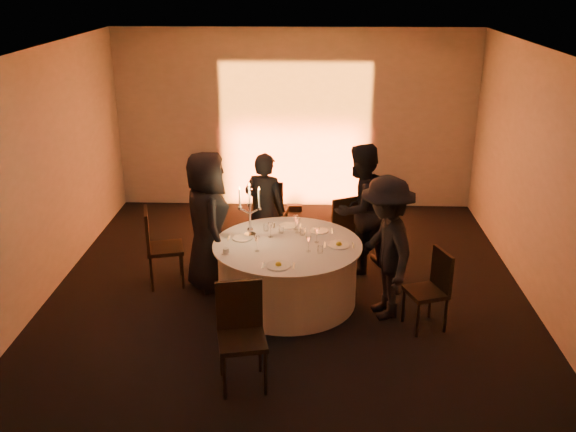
{
  "coord_description": "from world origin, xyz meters",
  "views": [
    {
      "loc": [
        0.27,
        -7.06,
        3.84
      ],
      "look_at": [
        0.0,
        0.2,
        1.05
      ],
      "focal_mm": 40.0,
      "sensor_mm": 36.0,
      "label": 1
    }
  ],
  "objects_px": {
    "banquet_table": "(287,273)",
    "guest_right": "(386,248)",
    "guest_left": "(207,221)",
    "chair_back_left": "(270,208)",
    "chair_front": "(241,328)",
    "guest_back_left": "(265,210)",
    "chair_right": "(432,285)",
    "candelabra": "(250,217)",
    "chair_back_right": "(342,224)",
    "guest_back_right": "(359,209)",
    "chair_left": "(158,242)",
    "coffee_cup": "(226,251)"
  },
  "relations": [
    {
      "from": "chair_back_left",
      "to": "guest_back_right",
      "type": "distance_m",
      "value": 1.5
    },
    {
      "from": "chair_back_left",
      "to": "chair_front",
      "type": "height_order",
      "value": "chair_front"
    },
    {
      "from": "chair_back_right",
      "to": "candelabra",
      "type": "relative_size",
      "value": 1.38
    },
    {
      "from": "banquet_table",
      "to": "candelabra",
      "type": "xyz_separation_m",
      "value": [
        -0.47,
        0.24,
        0.63
      ]
    },
    {
      "from": "guest_back_left",
      "to": "chair_back_right",
      "type": "bearing_deg",
      "value": -153.56
    },
    {
      "from": "chair_right",
      "to": "coffee_cup",
      "type": "relative_size",
      "value": 8.43
    },
    {
      "from": "chair_back_left",
      "to": "chair_right",
      "type": "bearing_deg",
      "value": 140.9
    },
    {
      "from": "chair_back_left",
      "to": "chair_front",
      "type": "relative_size",
      "value": 0.98
    },
    {
      "from": "chair_left",
      "to": "chair_front",
      "type": "distance_m",
      "value": 2.42
    },
    {
      "from": "chair_right",
      "to": "guest_right",
      "type": "height_order",
      "value": "guest_right"
    },
    {
      "from": "chair_back_right",
      "to": "chair_right",
      "type": "height_order",
      "value": "chair_back_right"
    },
    {
      "from": "guest_back_left",
      "to": "coffee_cup",
      "type": "relative_size",
      "value": 14.49
    },
    {
      "from": "guest_right",
      "to": "coffee_cup",
      "type": "height_order",
      "value": "guest_right"
    },
    {
      "from": "chair_left",
      "to": "guest_right",
      "type": "relative_size",
      "value": 0.61
    },
    {
      "from": "guest_back_left",
      "to": "guest_right",
      "type": "relative_size",
      "value": 0.93
    },
    {
      "from": "chair_left",
      "to": "candelabra",
      "type": "xyz_separation_m",
      "value": [
        1.21,
        -0.15,
        0.42
      ]
    },
    {
      "from": "chair_right",
      "to": "guest_back_left",
      "type": "bearing_deg",
      "value": -148.65
    },
    {
      "from": "chair_right",
      "to": "guest_left",
      "type": "xyz_separation_m",
      "value": [
        -2.68,
        0.91,
        0.38
      ]
    },
    {
      "from": "candelabra",
      "to": "chair_back_right",
      "type": "bearing_deg",
      "value": 40.51
    },
    {
      "from": "chair_left",
      "to": "chair_right",
      "type": "distance_m",
      "value": 3.46
    },
    {
      "from": "chair_front",
      "to": "candelabra",
      "type": "xyz_separation_m",
      "value": [
        -0.08,
        1.9,
        0.42
      ]
    },
    {
      "from": "chair_left",
      "to": "coffee_cup",
      "type": "distance_m",
      "value": 1.22
    },
    {
      "from": "chair_front",
      "to": "guest_back_left",
      "type": "distance_m",
      "value": 2.75
    },
    {
      "from": "chair_right",
      "to": "coffee_cup",
      "type": "xyz_separation_m",
      "value": [
        -2.36,
        0.23,
        0.28
      ]
    },
    {
      "from": "chair_left",
      "to": "coffee_cup",
      "type": "bearing_deg",
      "value": -140.55
    },
    {
      "from": "banquet_table",
      "to": "coffee_cup",
      "type": "distance_m",
      "value": 0.87
    },
    {
      "from": "guest_back_left",
      "to": "candelabra",
      "type": "bearing_deg",
      "value": 99.41
    },
    {
      "from": "guest_back_left",
      "to": "candelabra",
      "type": "xyz_separation_m",
      "value": [
        -0.12,
        -0.84,
        0.21
      ]
    },
    {
      "from": "guest_right",
      "to": "guest_back_left",
      "type": "bearing_deg",
      "value": -146.6
    },
    {
      "from": "banquet_table",
      "to": "chair_left",
      "type": "relative_size",
      "value": 1.73
    },
    {
      "from": "chair_back_left",
      "to": "chair_back_right",
      "type": "distance_m",
      "value": 1.14
    },
    {
      "from": "chair_right",
      "to": "candelabra",
      "type": "distance_m",
      "value": 2.32
    },
    {
      "from": "chair_back_right",
      "to": "chair_front",
      "type": "relative_size",
      "value": 0.91
    },
    {
      "from": "chair_back_right",
      "to": "chair_back_left",
      "type": "bearing_deg",
      "value": -51.77
    },
    {
      "from": "candelabra",
      "to": "guest_left",
      "type": "bearing_deg",
      "value": 167.07
    },
    {
      "from": "chair_right",
      "to": "guest_back_right",
      "type": "distance_m",
      "value": 1.69
    },
    {
      "from": "coffee_cup",
      "to": "banquet_table",
      "type": "bearing_deg",
      "value": 23.92
    },
    {
      "from": "chair_left",
      "to": "chair_back_left",
      "type": "bearing_deg",
      "value": -60.09
    },
    {
      "from": "chair_left",
      "to": "guest_back_left",
      "type": "relative_size",
      "value": 0.65
    },
    {
      "from": "chair_back_left",
      "to": "chair_right",
      "type": "relative_size",
      "value": 1.11
    },
    {
      "from": "banquet_table",
      "to": "guest_left",
      "type": "distance_m",
      "value": 1.2
    },
    {
      "from": "banquet_table",
      "to": "guest_right",
      "type": "relative_size",
      "value": 1.05
    },
    {
      "from": "banquet_table",
      "to": "guest_back_right",
      "type": "xyz_separation_m",
      "value": [
        0.92,
        0.94,
        0.5
      ]
    },
    {
      "from": "chair_back_left",
      "to": "chair_right",
      "type": "height_order",
      "value": "chair_back_left"
    },
    {
      "from": "guest_right",
      "to": "chair_back_left",
      "type": "bearing_deg",
      "value": -157.85
    },
    {
      "from": "chair_front",
      "to": "coffee_cup",
      "type": "relative_size",
      "value": 9.5
    },
    {
      "from": "chair_left",
      "to": "guest_right",
      "type": "xyz_separation_m",
      "value": [
        2.82,
        -0.68,
        0.27
      ]
    },
    {
      "from": "chair_front",
      "to": "guest_right",
      "type": "relative_size",
      "value": 0.61
    },
    {
      "from": "banquet_table",
      "to": "chair_back_right",
      "type": "height_order",
      "value": "chair_back_right"
    },
    {
      "from": "chair_front",
      "to": "coffee_cup",
      "type": "xyz_separation_m",
      "value": [
        -0.31,
        1.35,
        0.21
      ]
    }
  ]
}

